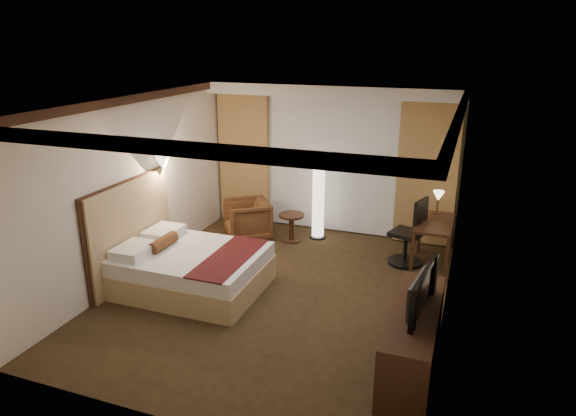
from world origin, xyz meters
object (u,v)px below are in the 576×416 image
(armchair, at_px, (247,218))
(dresser, at_px, (413,338))
(television, at_px, (415,284))
(bed, at_px, (193,270))
(floor_lamp, at_px, (318,202))
(office_chair, at_px, (407,231))
(side_table, at_px, (292,228))
(desk, at_px, (432,244))

(armchair, distance_m, dresser, 4.37)
(armchair, distance_m, television, 4.39)
(bed, distance_m, floor_lamp, 2.77)
(dresser, bearing_deg, office_chair, 99.47)
(armchair, distance_m, side_table, 0.82)
(armchair, height_order, desk, armchair)
(office_chair, relative_size, television, 1.11)
(office_chair, height_order, television, office_chair)
(bed, bearing_deg, armchair, 92.37)
(dresser, height_order, television, television)
(bed, relative_size, armchair, 2.56)
(side_table, xyz_separation_m, dresser, (2.49, -3.01, 0.10))
(bed, bearing_deg, side_table, 72.04)
(bed, xyz_separation_m, television, (3.17, -0.80, 0.71))
(television, bearing_deg, dresser, -82.42)
(bed, distance_m, television, 3.35)
(television, bearing_deg, floor_lamp, 39.50)
(armchair, bearing_deg, office_chair, 50.45)
(bed, relative_size, side_table, 3.92)
(office_chair, height_order, dresser, office_chair)
(bed, xyz_separation_m, armchair, (-0.09, 2.08, 0.10))
(television, bearing_deg, side_table, 46.85)
(floor_lamp, height_order, dresser, floor_lamp)
(armchair, distance_m, desk, 3.24)
(side_table, relative_size, office_chair, 0.45)
(armchair, distance_m, office_chair, 2.84)
(dresser, bearing_deg, side_table, 129.61)
(desk, bearing_deg, television, -89.59)
(armchair, relative_size, side_table, 1.53)
(armchair, bearing_deg, bed, -34.13)
(armchair, bearing_deg, side_table, 62.69)
(armchair, xyz_separation_m, office_chair, (2.83, -0.15, 0.18))
(office_chair, bearing_deg, television, -62.87)
(armchair, xyz_separation_m, side_table, (0.80, 0.13, -0.13))
(armchair, height_order, television, television)
(bed, relative_size, television, 1.95)
(side_table, bearing_deg, floor_lamp, 37.98)
(side_table, height_order, television, television)
(desk, bearing_deg, dresser, -88.97)
(floor_lamp, distance_m, desk, 2.14)
(side_table, relative_size, dresser, 0.28)
(armchair, height_order, side_table, armchair)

